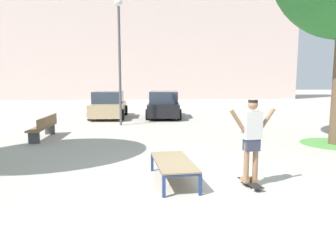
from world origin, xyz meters
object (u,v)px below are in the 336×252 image
(car_tan, at_px, (109,106))
(skateboard, at_px, (250,183))
(skater, at_px, (252,135))
(light_post, at_px, (119,43))
(car_black, at_px, (164,105))
(skate_box, at_px, (173,163))
(park_bench, at_px, (44,127))

(car_tan, bearing_deg, skateboard, -72.05)
(skater, bearing_deg, light_post, 108.83)
(car_tan, bearing_deg, car_black, -1.78)
(skate_box, xyz_separation_m, park_bench, (-4.30, 5.58, 0.03))
(skate_box, bearing_deg, car_black, 87.30)
(skateboard, relative_size, car_tan, 0.19)
(skate_box, xyz_separation_m, car_tan, (-2.56, 12.23, 0.28))
(light_post, bearing_deg, skate_box, -79.42)
(skateboard, height_order, skater, skater)
(car_black, bearing_deg, skate_box, -92.70)
(skater, bearing_deg, park_bench, 134.07)
(skate_box, height_order, car_tan, car_tan)
(skater, distance_m, park_bench, 8.42)
(skateboard, xyz_separation_m, car_black, (-0.97, 12.58, 0.61))
(park_bench, height_order, light_post, light_post)
(car_tan, height_order, light_post, light_post)
(car_tan, xyz_separation_m, car_black, (3.14, -0.10, 0.00))
(skateboard, distance_m, light_post, 10.68)
(skateboard, height_order, light_post, light_post)
(park_bench, bearing_deg, skateboard, -45.94)
(skate_box, height_order, light_post, light_post)
(skate_box, distance_m, skater, 1.74)
(car_black, xyz_separation_m, light_post, (-2.26, -3.12, 3.13))
(skateboard, xyz_separation_m, park_bench, (-5.84, 6.03, 0.37))
(car_tan, distance_m, park_bench, 6.87)
(skateboard, distance_m, car_black, 12.64)
(skater, relative_size, park_bench, 0.70)
(park_bench, bearing_deg, skate_box, -52.43)
(car_tan, xyz_separation_m, park_bench, (-1.73, -6.65, -0.24))
(skate_box, bearing_deg, skater, -16.19)
(park_bench, bearing_deg, car_tan, 75.41)
(skate_box, relative_size, skater, 1.16)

